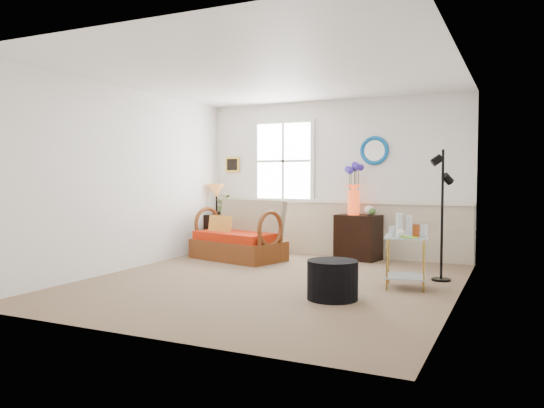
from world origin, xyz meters
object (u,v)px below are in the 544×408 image
at_px(cabinet, 358,237).
at_px(side_table, 406,262).
at_px(lamp_stand, 218,233).
at_px(floor_lamp, 442,215).
at_px(ottoman, 332,280).
at_px(loveseat, 238,230).

bearing_deg(cabinet, side_table, -48.67).
height_order(lamp_stand, floor_lamp, floor_lamp).
bearing_deg(ottoman, loveseat, 138.71).
bearing_deg(loveseat, floor_lamp, 7.29).
relative_size(side_table, floor_lamp, 0.37).
distance_m(side_table, ottoman, 1.11).
xyz_separation_m(cabinet, floor_lamp, (1.44, -1.22, 0.48)).
relative_size(loveseat, lamp_stand, 2.23).
xyz_separation_m(loveseat, lamp_stand, (-0.80, 0.71, -0.15)).
distance_m(cabinet, ottoman, 2.84).
bearing_deg(lamp_stand, loveseat, -41.58).
bearing_deg(side_table, cabinet, 120.91).
distance_m(cabinet, side_table, 2.17).
bearing_deg(floor_lamp, ottoman, -143.99).
distance_m(cabinet, floor_lamp, 1.95).
xyz_separation_m(side_table, floor_lamp, (0.33, 0.64, 0.53)).
distance_m(side_table, floor_lamp, 0.89).
height_order(floor_lamp, ottoman, floor_lamp).
xyz_separation_m(loveseat, floor_lamp, (3.20, -0.42, 0.36)).
height_order(lamp_stand, ottoman, lamp_stand).
bearing_deg(floor_lamp, side_table, -140.28).
bearing_deg(loveseat, cabinet, 39.25).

